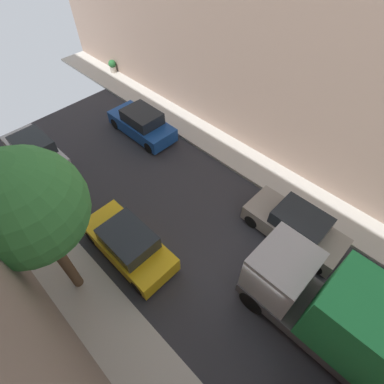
{
  "coord_description": "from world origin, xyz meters",
  "views": [
    {
      "loc": [
        -5.24,
        -1.58,
        10.99
      ],
      "look_at": [
        1.16,
        4.68,
        0.5
      ],
      "focal_mm": 27.51,
      "sensor_mm": 36.0,
      "label": 1
    }
  ],
  "objects": [
    {
      "name": "potted_plant_1",
      "position": [
        5.69,
        17.28,
        0.65
      ],
      "size": [
        0.54,
        0.54,
        0.91
      ],
      "color": "#B2A899",
      "rests_on": "sidewalk_right"
    },
    {
      "name": "parked_car_right_3",
      "position": [
        2.7,
        10.22,
        0.72
      ],
      "size": [
        1.78,
        4.2,
        1.57
      ],
      "color": "#194799",
      "rests_on": "ground"
    },
    {
      "name": "lamp_post",
      "position": [
        -4.6,
        7.1,
        4.03
      ],
      "size": [
        0.44,
        0.44,
        5.96
      ],
      "color": "#26723F",
      "rests_on": "sidewalk_left"
    },
    {
      "name": "parked_car_left_3",
      "position": [
        -2.7,
        4.46,
        0.72
      ],
      "size": [
        1.78,
        4.2,
        1.57
      ],
      "color": "gold",
      "rests_on": "ground"
    },
    {
      "name": "street_tree_0",
      "position": [
        -4.93,
        4.8,
        4.86
      ],
      "size": [
        3.27,
        3.27,
        6.38
      ],
      "color": "brown",
      "rests_on": "sidewalk_left"
    },
    {
      "name": "delivery_truck",
      "position": [
        0.0,
        -3.22,
        1.79
      ],
      "size": [
        2.26,
        6.6,
        3.38
      ],
      "color": "#4C4C51",
      "rests_on": "ground"
    },
    {
      "name": "sidewalk_right",
      "position": [
        5.0,
        0.0,
        0.07
      ],
      "size": [
        2.0,
        44.0,
        0.15
      ],
      "primitive_type": "cube",
      "color": "#B7B2A8",
      "rests_on": "ground"
    },
    {
      "name": "ground",
      "position": [
        0.0,
        0.0,
        0.0
      ],
      "size": [
        32.0,
        32.0,
        0.0
      ],
      "primitive_type": "plane",
      "color": "#2D2D33"
    },
    {
      "name": "parked_car_right_2",
      "position": [
        2.7,
        0.15,
        0.72
      ],
      "size": [
        1.78,
        4.2,
        1.57
      ],
      "color": "gray",
      "rests_on": "ground"
    },
    {
      "name": "parked_car_left_4",
      "position": [
        -2.7,
        12.36,
        0.72
      ],
      "size": [
        1.78,
        4.2,
        1.57
      ],
      "color": "silver",
      "rests_on": "ground"
    }
  ]
}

